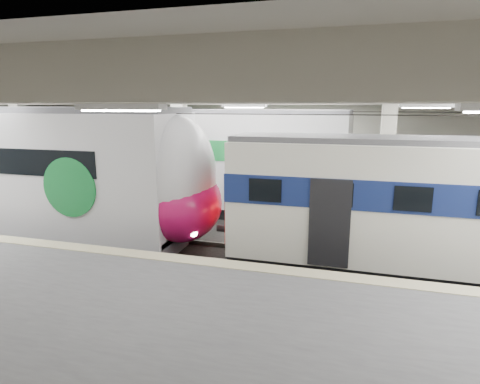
% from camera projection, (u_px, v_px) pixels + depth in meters
% --- Properties ---
extents(station_hall, '(36.00, 24.00, 5.75)m').
position_uv_depth(station_hall, '(209.00, 168.00, 11.20)').
color(station_hall, black).
rests_on(station_hall, ground).
extents(modern_emu, '(15.46, 3.19, 4.91)m').
position_uv_depth(modern_emu, '(41.00, 175.00, 14.98)').
color(modern_emu, silver).
rests_on(modern_emu, ground).
extents(older_rer, '(12.25, 2.71, 4.10)m').
position_uv_depth(older_rer, '(441.00, 207.00, 11.36)').
color(older_rer, white).
rests_on(older_rer, ground).
extents(far_train, '(15.23, 3.82, 4.77)m').
position_uv_depth(far_train, '(187.00, 159.00, 19.19)').
color(far_train, silver).
rests_on(far_train, ground).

